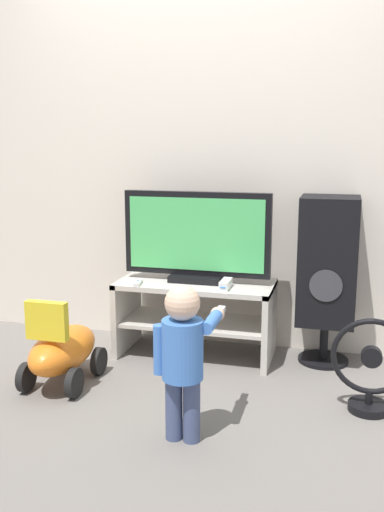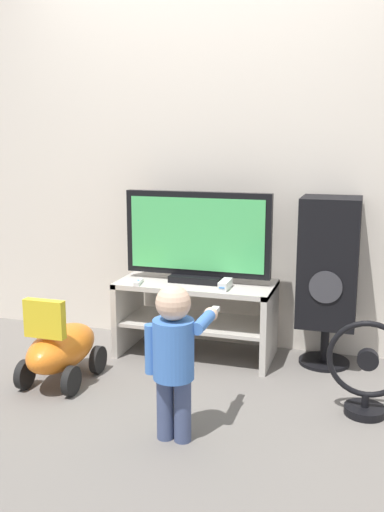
# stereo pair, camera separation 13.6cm
# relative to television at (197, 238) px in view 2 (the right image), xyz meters

# --- Properties ---
(ground_plane) EXTENTS (16.00, 16.00, 0.00)m
(ground_plane) POSITION_rel_television_xyz_m (0.00, -0.24, -0.74)
(ground_plane) COLOR slate
(wall_back) EXTENTS (10.00, 0.06, 2.60)m
(wall_back) POSITION_rel_television_xyz_m (0.00, 0.28, 0.56)
(wall_back) COLOR silver
(wall_back) RESTS_ON ground_plane
(tv_stand) EXTENTS (0.95, 0.44, 0.47)m
(tv_stand) POSITION_rel_television_xyz_m (0.00, -0.02, -0.43)
(tv_stand) COLOR beige
(tv_stand) RESTS_ON ground_plane
(television) EXTENTS (0.90, 0.20, 0.55)m
(television) POSITION_rel_television_xyz_m (0.00, 0.00, 0.00)
(television) COLOR black
(television) RESTS_ON tv_stand
(game_console) EXTENTS (0.05, 0.16, 0.05)m
(game_console) POSITION_rel_television_xyz_m (0.21, -0.13, -0.24)
(game_console) COLOR white
(game_console) RESTS_ON tv_stand
(remote_primary) EXTENTS (0.06, 0.13, 0.03)m
(remote_primary) POSITION_rel_television_xyz_m (-0.32, -0.18, -0.26)
(remote_primary) COLOR white
(remote_primary) RESTS_ON tv_stand
(child) EXTENTS (0.27, 0.42, 0.71)m
(child) POSITION_rel_television_xyz_m (0.21, -1.03, -0.32)
(child) COLOR #3F4C72
(child) RESTS_ON ground_plane
(speaker_tower) EXTENTS (0.33, 0.33, 1.00)m
(speaker_tower) POSITION_rel_television_xyz_m (0.78, 0.07, -0.13)
(speaker_tower) COLOR black
(speaker_tower) RESTS_ON ground_plane
(floor_fan) EXTENTS (0.39, 0.20, 0.48)m
(floor_fan) POSITION_rel_television_xyz_m (1.02, -0.54, -0.52)
(floor_fan) COLOR black
(floor_fan) RESTS_ON ground_plane
(ride_on_toy) EXTENTS (0.32, 0.57, 0.51)m
(ride_on_toy) POSITION_rel_television_xyz_m (-0.60, -0.63, -0.55)
(ride_on_toy) COLOR orange
(ride_on_toy) RESTS_ON ground_plane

